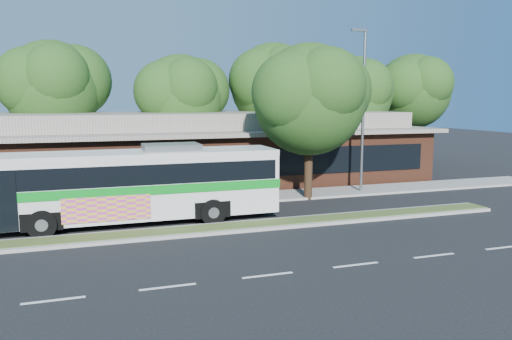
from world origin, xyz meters
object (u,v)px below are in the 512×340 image
at_px(sidewalk_tree, 316,97).
at_px(sedan, 4,189).
at_px(transit_bus, 138,180).
at_px(lamp_post, 363,106).

bearing_deg(sidewalk_tree, sedan, 166.27).
distance_m(transit_bus, sidewalk_tree, 10.43).
relative_size(transit_bus, sidewalk_tree, 1.48).
distance_m(lamp_post, sidewalk_tree, 3.23).
height_order(lamp_post, sidewalk_tree, lamp_post).
height_order(transit_bus, sedan, transit_bus).
relative_size(transit_bus, sedan, 2.37).
bearing_deg(lamp_post, sedan, 170.16).
bearing_deg(lamp_post, transit_bus, -165.70).
xyz_separation_m(transit_bus, sedan, (-6.14, 6.46, -1.14)).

